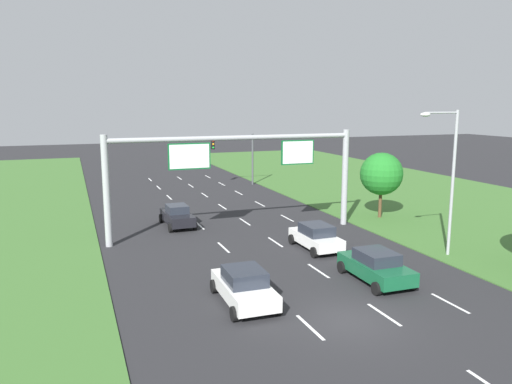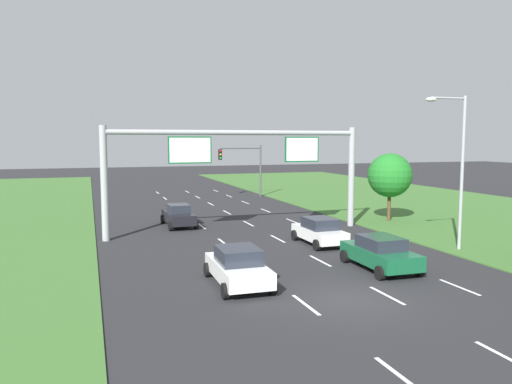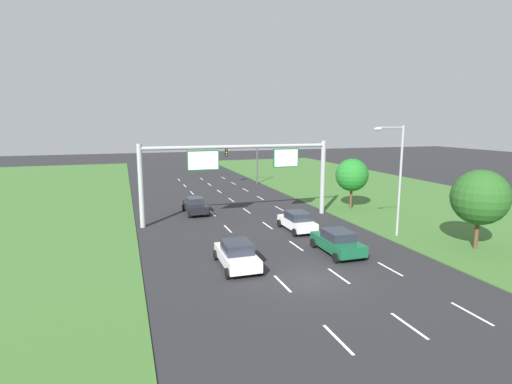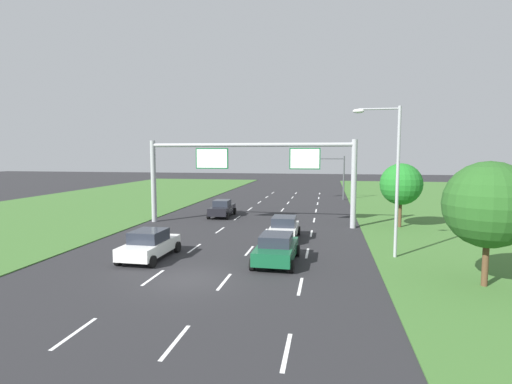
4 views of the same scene
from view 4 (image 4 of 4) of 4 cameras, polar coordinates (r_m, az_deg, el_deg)
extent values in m
plane|color=#262628|center=(19.42, -9.67, -12.24)|extent=(200.00, 200.00, 0.00)
cube|color=white|center=(15.16, -24.45, -17.86)|extent=(0.14, 2.40, 0.01)
cube|color=white|center=(20.06, -14.48, -11.74)|extent=(0.14, 2.40, 0.01)
cube|color=white|center=(25.43, -8.79, -7.94)|extent=(0.14, 2.40, 0.01)
cube|color=white|center=(31.04, -5.17, -5.45)|extent=(0.14, 2.40, 0.01)
cube|color=white|center=(36.77, -2.69, -3.71)|extent=(0.14, 2.40, 0.01)
cube|color=white|center=(42.57, -0.88, -2.44)|extent=(0.14, 2.40, 0.01)
cube|color=white|center=(48.42, 0.48, -1.47)|extent=(0.14, 2.40, 0.01)
cube|color=white|center=(54.31, 1.55, -0.71)|extent=(0.14, 2.40, 0.01)
cube|color=white|center=(60.21, 2.41, -0.10)|extent=(0.14, 2.40, 0.01)
cube|color=white|center=(13.61, -11.42, -20.24)|extent=(0.14, 2.40, 0.01)
cube|color=white|center=(18.92, -4.56, -12.65)|extent=(0.14, 2.40, 0.01)
cube|color=white|center=(24.54, -0.95, -8.37)|extent=(0.14, 2.40, 0.01)
cube|color=white|center=(30.31, 1.26, -5.69)|extent=(0.14, 2.40, 0.01)
cube|color=white|center=(36.16, 2.74, -3.87)|extent=(0.14, 2.40, 0.01)
cube|color=white|center=(42.04, 3.81, -2.55)|extent=(0.14, 2.40, 0.01)
cube|color=white|center=(47.96, 4.61, -1.56)|extent=(0.14, 2.40, 0.01)
cube|color=white|center=(53.89, 5.23, -0.78)|extent=(0.14, 2.40, 0.01)
cube|color=white|center=(59.84, 5.73, -0.16)|extent=(0.14, 2.40, 0.01)
cube|color=white|center=(12.86, 4.39, -21.77)|extent=(0.14, 2.40, 0.01)
cube|color=white|center=(18.38, 6.35, -13.22)|extent=(0.14, 2.40, 0.01)
cube|color=white|center=(24.13, 7.33, -8.66)|extent=(0.14, 2.40, 0.01)
cube|color=white|center=(29.98, 7.91, -5.87)|extent=(0.14, 2.40, 0.01)
cube|color=white|center=(35.88, 8.30, -3.99)|extent=(0.14, 2.40, 0.01)
cube|color=white|center=(41.80, 8.58, -2.65)|extent=(0.14, 2.40, 0.01)
cube|color=white|center=(47.75, 8.79, -1.64)|extent=(0.14, 2.40, 0.01)
cube|color=white|center=(53.71, 8.96, -0.85)|extent=(0.14, 2.40, 0.01)
cube|color=white|center=(59.67, 9.09, -0.22)|extent=(0.14, 2.40, 0.01)
cube|color=white|center=(27.71, 4.04, -5.43)|extent=(1.81, 4.17, 0.64)
cube|color=#232833|center=(27.52, 4.03, -4.17)|extent=(1.59, 2.07, 0.62)
cylinder|color=black|center=(29.36, 2.57, -5.43)|extent=(0.23, 0.64, 0.64)
cylinder|color=black|center=(29.20, 6.11, -5.52)|extent=(0.23, 0.64, 0.64)
cylinder|color=black|center=(26.40, 1.74, -6.68)|extent=(0.23, 0.64, 0.64)
cylinder|color=black|center=(26.21, 5.69, -6.79)|extent=(0.23, 0.64, 0.64)
cube|color=#145633|center=(21.78, 2.93, -8.38)|extent=(2.03, 4.43, 0.70)
cube|color=#232833|center=(21.59, 2.92, -6.78)|extent=(1.66, 2.11, 0.57)
cylinder|color=black|center=(23.60, 1.08, -8.15)|extent=(0.23, 0.64, 0.64)
cylinder|color=black|center=(23.34, 5.96, -8.33)|extent=(0.23, 0.64, 0.64)
cylinder|color=black|center=(20.47, -0.56, -10.29)|extent=(0.23, 0.64, 0.64)
cylinder|color=black|center=(20.17, 5.10, -10.55)|extent=(0.23, 0.64, 0.64)
cube|color=black|center=(37.49, -4.87, -2.52)|extent=(1.83, 4.33, 0.70)
cube|color=#232833|center=(37.40, -4.88, -1.57)|extent=(1.46, 1.80, 0.56)
cylinder|color=black|center=(39.28, -5.57, -2.67)|extent=(0.24, 0.65, 0.64)
cylinder|color=black|center=(38.89, -3.06, -2.73)|extent=(0.24, 0.65, 0.64)
cylinder|color=black|center=(36.23, -6.80, -3.38)|extent=(0.24, 0.65, 0.64)
cylinder|color=black|center=(35.81, -4.09, -3.46)|extent=(0.24, 0.65, 0.64)
cube|color=white|center=(23.42, -14.95, -7.61)|extent=(1.98, 4.47, 0.67)
cube|color=#232833|center=(23.21, -15.07, -6.07)|extent=(1.69, 2.04, 0.64)
cylinder|color=black|center=(25.37, -15.24, -7.38)|extent=(0.23, 0.64, 0.64)
cylinder|color=black|center=(24.58, -11.15, -7.70)|extent=(0.23, 0.64, 0.64)
cylinder|color=black|center=(22.52, -19.07, -9.12)|extent=(0.23, 0.64, 0.64)
cylinder|color=black|center=(21.63, -14.57, -9.60)|extent=(0.23, 0.64, 0.64)
cylinder|color=#9EA0A5|center=(35.46, -14.43, 1.47)|extent=(0.44, 0.44, 7.00)
cylinder|color=#9EA0A5|center=(32.30, 13.79, 1.10)|extent=(0.44, 0.44, 7.00)
cylinder|color=#9EA0A5|center=(32.78, -1.00, 6.75)|extent=(16.80, 0.32, 0.32)
cube|color=#0C5B28|center=(33.53, -6.30, 4.78)|extent=(2.77, 0.12, 1.71)
cube|color=white|center=(33.47, -6.34, 4.78)|extent=(2.61, 0.01, 1.55)
cube|color=#0C5B28|center=(32.20, 7.00, 4.75)|extent=(2.45, 0.12, 1.71)
cube|color=white|center=(32.14, 6.99, 4.75)|extent=(2.29, 0.01, 1.55)
cylinder|color=#47494F|center=(51.99, 12.43, 1.97)|extent=(0.20, 0.20, 5.60)
cylinder|color=#47494F|center=(51.86, 9.99, 4.72)|extent=(4.50, 0.14, 0.14)
cube|color=black|center=(51.93, 7.49, 4.04)|extent=(0.32, 0.36, 1.10)
sphere|color=red|center=(51.73, 7.48, 4.44)|extent=(0.22, 0.22, 0.22)
sphere|color=orange|center=(51.73, 7.48, 4.03)|extent=(0.22, 0.22, 0.22)
sphere|color=green|center=(51.74, 7.47, 3.62)|extent=(0.22, 0.22, 0.22)
cylinder|color=#9EA0A5|center=(23.54, 19.54, 1.19)|extent=(0.18, 0.18, 8.50)
cylinder|color=#9EA0A5|center=(23.46, 17.17, 11.28)|extent=(2.20, 0.10, 0.10)
ellipsoid|color=silver|center=(23.35, 14.43, 11.13)|extent=(0.64, 0.32, 0.24)
cylinder|color=#513823|center=(20.49, 29.94, -8.66)|extent=(0.27, 0.27, 2.27)
sphere|color=#24551E|center=(20.05, 30.29, -1.55)|extent=(3.79, 3.79, 3.79)
cylinder|color=#513823|center=(33.76, 19.88, -2.93)|extent=(0.25, 0.25, 2.26)
sphere|color=#1F7224|center=(33.50, 20.01, 1.07)|extent=(3.29, 3.29, 3.29)
camera|label=1|loc=(16.96, -78.83, 11.14)|focal=35.00mm
camera|label=2|loc=(15.65, -76.77, 2.05)|focal=35.00mm
camera|label=3|loc=(16.38, -87.16, 10.33)|focal=28.00mm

